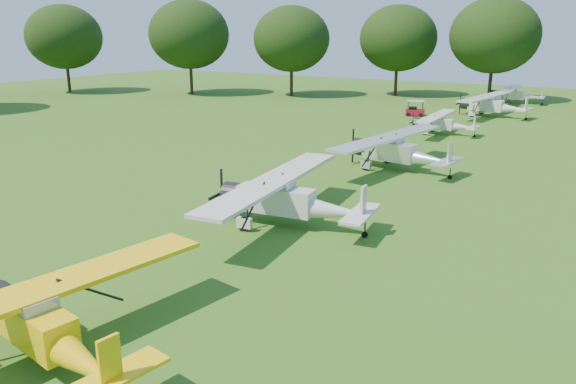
% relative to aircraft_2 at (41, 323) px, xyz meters
% --- Properties ---
extents(ground, '(160.00, 160.00, 0.00)m').
position_rel_aircraft_2_xyz_m(ground, '(-1.32, 10.85, -1.27)').
color(ground, '#2C5816').
rests_on(ground, ground).
extents(tree_belt, '(137.36, 130.27, 14.52)m').
position_rel_aircraft_2_xyz_m(tree_belt, '(2.25, 11.01, 6.76)').
color(tree_belt, black).
rests_on(tree_belt, ground).
extents(aircraft_2, '(6.97, 11.05, 2.17)m').
position_rel_aircraft_2_xyz_m(aircraft_2, '(0.00, 0.00, 0.00)').
color(aircraft_2, yellow).
rests_on(aircraft_2, ground).
extents(aircraft_3, '(7.69, 12.20, 2.40)m').
position_rel_aircraft_2_xyz_m(aircraft_3, '(-0.35, 13.09, 0.13)').
color(aircraft_3, silver).
rests_on(aircraft_3, ground).
extents(aircraft_4, '(7.57, 12.00, 2.36)m').
position_rel_aircraft_2_xyz_m(aircraft_4, '(0.01, 26.13, 0.11)').
color(aircraft_4, white).
rests_on(aircraft_4, ground).
extents(aircraft_5, '(5.73, 9.12, 1.80)m').
position_rel_aircraft_2_xyz_m(aircraft_5, '(-1.38, 40.53, -0.22)').
color(aircraft_5, silver).
rests_on(aircraft_5, ground).
extents(aircraft_6, '(7.46, 11.85, 2.33)m').
position_rel_aircraft_2_xyz_m(aircraft_6, '(-0.12, 53.52, 0.09)').
color(aircraft_6, silver).
rests_on(aircraft_6, ground).
extents(aircraft_7, '(6.59, 10.49, 2.07)m').
position_rel_aircraft_2_xyz_m(aircraft_7, '(-0.15, 66.53, -0.06)').
color(aircraft_7, white).
rests_on(aircraft_7, ground).
extents(golf_cart, '(2.12, 1.58, 1.63)m').
position_rel_aircraft_2_xyz_m(golf_cart, '(-7.12, 49.95, -0.72)').
color(golf_cart, '#A40B25').
rests_on(golf_cart, ground).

